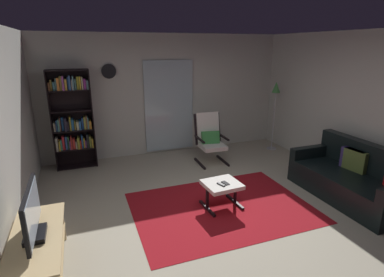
% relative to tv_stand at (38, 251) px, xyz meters
% --- Properties ---
extents(ground_plane, '(7.02, 7.02, 0.00)m').
position_rel_tv_stand_xyz_m(ground_plane, '(2.37, 0.55, -0.33)').
color(ground_plane, '#AFA690').
extents(wall_back, '(5.60, 0.06, 2.60)m').
position_rel_tv_stand_xyz_m(wall_back, '(2.37, 3.45, 0.97)').
color(wall_back, beige).
rests_on(wall_back, ground).
extents(wall_right, '(0.06, 6.00, 2.60)m').
position_rel_tv_stand_xyz_m(wall_right, '(5.07, 0.55, 0.97)').
color(wall_right, beige).
rests_on(wall_right, ground).
extents(glass_door_panel, '(1.10, 0.01, 2.00)m').
position_rel_tv_stand_xyz_m(glass_door_panel, '(2.41, 3.39, 0.72)').
color(glass_door_panel, silver).
extents(area_rug, '(2.62, 1.91, 0.01)m').
position_rel_tv_stand_xyz_m(area_rug, '(2.41, 0.65, -0.32)').
color(area_rug, maroon).
rests_on(area_rug, ground).
extents(tv_stand, '(0.50, 1.32, 0.49)m').
position_rel_tv_stand_xyz_m(tv_stand, '(0.00, 0.00, 0.00)').
color(tv_stand, tan).
rests_on(tv_stand, ground).
extents(television, '(0.20, 0.86, 0.53)m').
position_rel_tv_stand_xyz_m(television, '(0.00, 0.02, 0.41)').
color(television, black).
rests_on(television, tv_stand).
extents(bookshelf_near_tv, '(0.76, 0.30, 1.92)m').
position_rel_tv_stand_xyz_m(bookshelf_near_tv, '(0.39, 3.17, 0.66)').
color(bookshelf_near_tv, black).
rests_on(bookshelf_near_tv, ground).
extents(leather_sofa, '(0.87, 1.85, 0.87)m').
position_rel_tv_stand_xyz_m(leather_sofa, '(4.49, 0.22, -0.01)').
color(leather_sofa, black).
rests_on(leather_sofa, ground).
extents(lounge_armchair, '(0.58, 0.67, 1.02)m').
position_rel_tv_stand_xyz_m(lounge_armchair, '(3.01, 2.48, 0.21)').
color(lounge_armchair, black).
rests_on(lounge_armchair, ground).
extents(ottoman, '(0.55, 0.51, 0.39)m').
position_rel_tv_stand_xyz_m(ottoman, '(2.41, 0.68, -0.00)').
color(ottoman, white).
rests_on(ottoman, ground).
extents(tv_remote, '(0.08, 0.15, 0.02)m').
position_rel_tv_stand_xyz_m(tv_remote, '(2.37, 0.62, 0.07)').
color(tv_remote, black).
rests_on(tv_remote, ottoman).
extents(cell_phone, '(0.09, 0.15, 0.01)m').
position_rel_tv_stand_xyz_m(cell_phone, '(2.45, 0.65, 0.07)').
color(cell_phone, black).
rests_on(cell_phone, ottoman).
extents(floor_lamp_by_shelf, '(0.22, 0.22, 1.57)m').
position_rel_tv_stand_xyz_m(floor_lamp_by_shelf, '(4.71, 2.71, 0.93)').
color(floor_lamp_by_shelf, '#A5A5AD').
rests_on(floor_lamp_by_shelf, ground).
extents(wall_clock, '(0.29, 0.03, 0.29)m').
position_rel_tv_stand_xyz_m(wall_clock, '(1.16, 3.38, 1.52)').
color(wall_clock, silver).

